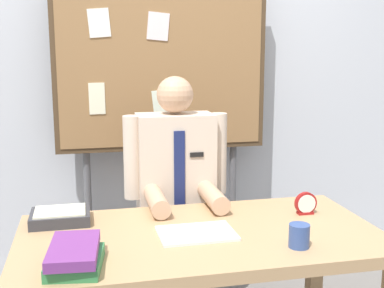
# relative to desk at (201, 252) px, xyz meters

# --- Properties ---
(back_wall) EXTENTS (6.40, 0.08, 2.70)m
(back_wall) POSITION_rel_desk_xyz_m (0.00, 1.20, 0.72)
(back_wall) COLOR silver
(back_wall) RESTS_ON ground_plane
(desk) EXTENTS (1.53, 0.79, 0.72)m
(desk) POSITION_rel_desk_xyz_m (0.00, 0.00, 0.00)
(desk) COLOR tan
(desk) RESTS_ON ground_plane
(person) EXTENTS (0.55, 0.56, 1.35)m
(person) POSITION_rel_desk_xyz_m (0.00, 0.57, -0.01)
(person) COLOR #2D2D33
(person) RESTS_ON ground_plane
(bulletin_board) EXTENTS (1.27, 0.09, 1.94)m
(bulletin_board) POSITION_rel_desk_xyz_m (-0.00, 1.00, 0.75)
(bulletin_board) COLOR #4C3823
(bulletin_board) RESTS_ON ground_plane
(book_stack) EXTENTS (0.22, 0.31, 0.08)m
(book_stack) POSITION_rel_desk_xyz_m (-0.52, -0.24, 0.13)
(book_stack) COLOR #337F47
(book_stack) RESTS_ON desk
(open_notebook) EXTENTS (0.32, 0.23, 0.01)m
(open_notebook) POSITION_rel_desk_xyz_m (-0.02, -0.02, 0.10)
(open_notebook) COLOR silver
(open_notebook) RESTS_ON desk
(desk_clock) EXTENTS (0.11, 0.04, 0.11)m
(desk_clock) POSITION_rel_desk_xyz_m (0.54, 0.13, 0.14)
(desk_clock) COLOR maroon
(desk_clock) RESTS_ON desk
(coffee_mug) EXTENTS (0.08, 0.08, 0.09)m
(coffee_mug) POSITION_rel_desk_xyz_m (0.34, -0.24, 0.14)
(coffee_mug) COLOR #334C8C
(coffee_mug) RESTS_ON desk
(paper_tray) EXTENTS (0.26, 0.20, 0.06)m
(paper_tray) POSITION_rel_desk_xyz_m (-0.59, 0.26, 0.12)
(paper_tray) COLOR #333338
(paper_tray) RESTS_ON desk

